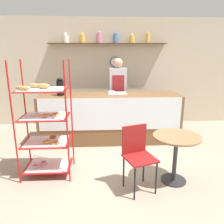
{
  "coord_description": "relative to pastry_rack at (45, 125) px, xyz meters",
  "views": [
    {
      "loc": [
        -0.2,
        -3.17,
        1.83
      ],
      "look_at": [
        0.0,
        0.46,
        0.85
      ],
      "focal_mm": 35.0,
      "sensor_mm": 36.0,
      "label": 1
    }
  ],
  "objects": [
    {
      "name": "cafe_table",
      "position": [
        1.89,
        -0.32,
        -0.27
      ],
      "size": [
        0.67,
        0.67,
        0.71
      ],
      "color": "#262628",
      "rests_on": "ground_plane"
    },
    {
      "name": "donut_tray_counter",
      "position": [
        1.12,
        1.45,
        0.23
      ],
      "size": [
        0.39,
        0.32,
        0.05
      ],
      "color": "silver",
      "rests_on": "display_counter"
    },
    {
      "name": "display_counter",
      "position": [
        1.02,
        1.33,
        -0.3
      ],
      "size": [
        2.91,
        0.77,
        1.01
      ],
      "color": "brown",
      "rests_on": "ground_plane"
    },
    {
      "name": "pastry_rack",
      "position": [
        0.0,
        0.0,
        0.0
      ],
      "size": [
        0.74,
        0.54,
        1.75
      ],
      "color": "#B71414",
      "rests_on": "ground_plane"
    },
    {
      "name": "person_worker",
      "position": [
        1.24,
        1.93,
        0.16
      ],
      "size": [
        0.39,
        0.23,
        1.73
      ],
      "color": "#282833",
      "rests_on": "ground_plane"
    },
    {
      "name": "coffee_carafe",
      "position": [
        0.02,
        1.27,
        0.38
      ],
      "size": [
        0.14,
        0.14,
        0.35
      ],
      "color": "black",
      "rests_on": "display_counter"
    },
    {
      "name": "back_wall",
      "position": [
        1.02,
        2.58,
        0.57
      ],
      "size": [
        10.0,
        0.3,
        2.7
      ],
      "color": "beige",
      "rests_on": "ground_plane"
    },
    {
      "name": "cafe_chair",
      "position": [
        1.32,
        -0.44,
        -0.25
      ],
      "size": [
        0.49,
        0.49,
        0.89
      ],
      "rotation": [
        0.0,
        0.0,
        6.63
      ],
      "color": "black",
      "rests_on": "ground_plane"
    },
    {
      "name": "ground_plane",
      "position": [
        1.02,
        0.03,
        -0.8
      ],
      "size": [
        14.0,
        14.0,
        0.0
      ],
      "primitive_type": "plane",
      "color": "gray"
    }
  ]
}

